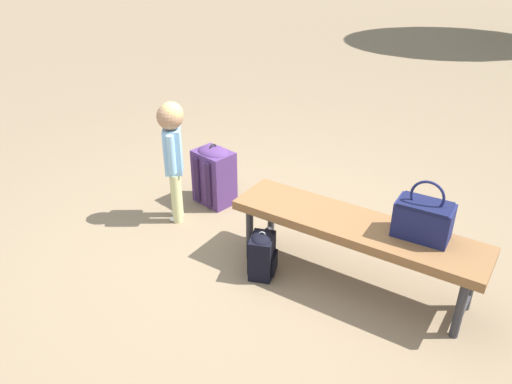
# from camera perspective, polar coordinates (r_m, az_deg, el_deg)

# --- Properties ---
(ground_plane) EXTENTS (40.00, 40.00, 0.00)m
(ground_plane) POSITION_cam_1_polar(r_m,az_deg,el_deg) (3.66, -1.06, -6.39)
(ground_plane) COLOR #7F6B51
(ground_plane) RESTS_ON ground
(park_bench) EXTENTS (1.64, 0.63, 0.45)m
(park_bench) POSITION_cam_1_polar(r_m,az_deg,el_deg) (3.20, 11.21, -4.29)
(park_bench) COLOR brown
(park_bench) RESTS_ON ground
(handbag) EXTENTS (0.35, 0.24, 0.37)m
(handbag) POSITION_cam_1_polar(r_m,az_deg,el_deg) (3.07, 18.45, -2.83)
(handbag) COLOR #191E4C
(handbag) RESTS_ON park_bench
(child_standing) EXTENTS (0.20, 0.20, 0.96)m
(child_standing) POSITION_cam_1_polar(r_m,az_deg,el_deg) (3.78, -9.45, 5.43)
(child_standing) COLOR #CCCC8C
(child_standing) RESTS_ON ground
(backpack_large) EXTENTS (0.32, 0.29, 0.53)m
(backpack_large) POSITION_cam_1_polar(r_m,az_deg,el_deg) (4.14, -4.76, 2.10)
(backpack_large) COLOR #4C2D66
(backpack_large) RESTS_ON ground
(backpack_small) EXTENTS (0.23, 0.25, 0.34)m
(backpack_small) POSITION_cam_1_polar(r_m,az_deg,el_deg) (3.32, 0.71, -6.97)
(backpack_small) COLOR black
(backpack_small) RESTS_ON ground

